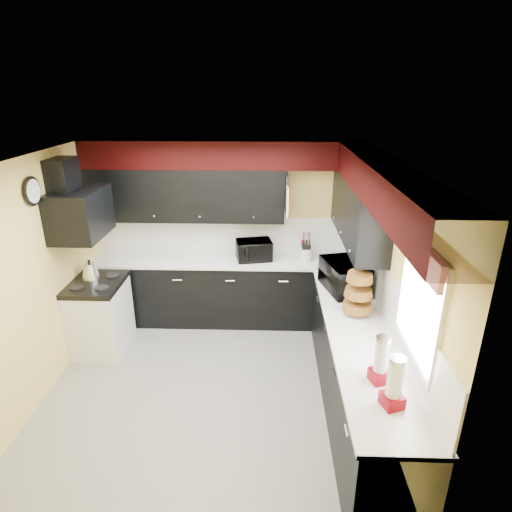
{
  "coord_description": "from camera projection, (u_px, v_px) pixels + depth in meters",
  "views": [
    {
      "loc": [
        0.61,
        -3.88,
        3.12
      ],
      "look_at": [
        0.45,
        0.77,
        1.27
      ],
      "focal_mm": 30.0,
      "sensor_mm": 36.0,
      "label": 1
    }
  ],
  "objects": [
    {
      "name": "soffit_right",
      "position": [
        387.0,
        185.0,
        3.7
      ],
      "size": [
        0.36,
        3.24,
        0.35
      ],
      "primitive_type": "cube",
      "color": "black",
      "rests_on": "wall_right"
    },
    {
      "name": "counter_right",
      "position": [
        361.0,
        332.0,
        4.11
      ],
      "size": [
        0.64,
        3.02,
        0.04
      ],
      "primitive_type": "cube",
      "color": "white",
      "rests_on": "cab_right"
    },
    {
      "name": "stove",
      "position": [
        100.0,
        317.0,
        5.36
      ],
      "size": [
        0.6,
        0.75,
        0.86
      ],
      "primitive_type": "cube",
      "color": "white",
      "rests_on": "ground"
    },
    {
      "name": "toaster_oven",
      "position": [
        254.0,
        250.0,
        5.75
      ],
      "size": [
        0.53,
        0.47,
        0.27
      ],
      "primitive_type": "imported",
      "rotation": [
        0.0,
        0.0,
        0.21
      ],
      "color": "black",
      "rests_on": "counter_back"
    },
    {
      "name": "ceiling",
      "position": [
        203.0,
        161.0,
        3.85
      ],
      "size": [
        3.6,
        3.6,
        0.06
      ],
      "primitive_type": "cube",
      "color": "white",
      "rests_on": "wall_back"
    },
    {
      "name": "cooktop",
      "position": [
        95.0,
        284.0,
        5.19
      ],
      "size": [
        0.62,
        0.77,
        0.06
      ],
      "primitive_type": "cube",
      "color": "black",
      "rests_on": "stove"
    },
    {
      "name": "dispenser_a",
      "position": [
        381.0,
        361.0,
        3.33
      ],
      "size": [
        0.17,
        0.17,
        0.37
      ],
      "primitive_type": null,
      "rotation": [
        0.0,
        0.0,
        0.3
      ],
      "color": "#590811",
      "rests_on": "counter_right"
    },
    {
      "name": "microwave",
      "position": [
        345.0,
        276.0,
        4.87
      ],
      "size": [
        0.56,
        0.7,
        0.34
      ],
      "primitive_type": "imported",
      "rotation": [
        0.0,
        0.0,
        1.83
      ],
      "color": "black",
      "rests_on": "counter_right"
    },
    {
      "name": "clock",
      "position": [
        32.0,
        191.0,
        4.27
      ],
      "size": [
        0.03,
        0.3,
        0.3
      ],
      "primitive_type": null,
      "color": "black",
      "rests_on": "wall_left"
    },
    {
      "name": "utensil_crock",
      "position": [
        306.0,
        255.0,
        5.73
      ],
      "size": [
        0.19,
        0.19,
        0.17
      ],
      "primitive_type": "cylinder",
      "rotation": [
        0.0,
        0.0,
        0.23
      ],
      "color": "white",
      "rests_on": "counter_back"
    },
    {
      "name": "upper_back",
      "position": [
        186.0,
        194.0,
        5.64
      ],
      "size": [
        2.6,
        0.35,
        0.7
      ],
      "primitive_type": "cube",
      "color": "black",
      "rests_on": "wall_back"
    },
    {
      "name": "soffit_back",
      "position": [
        222.0,
        154.0,
        5.42
      ],
      "size": [
        3.6,
        0.36,
        0.35
      ],
      "primitive_type": "cube",
      "color": "black",
      "rests_on": "wall_back"
    },
    {
      "name": "ground",
      "position": [
        213.0,
        387.0,
        4.78
      ],
      "size": [
        3.6,
        3.6,
        0.0
      ],
      "primitive_type": "plane",
      "color": "gray",
      "rests_on": "ground"
    },
    {
      "name": "deco_plate",
      "position": [
        409.0,
        199.0,
        3.57
      ],
      "size": [
        0.03,
        0.24,
        0.24
      ],
      "primitive_type": null,
      "color": "white",
      "rests_on": "wall_right"
    },
    {
      "name": "pan_top",
      "position": [
        287.0,
        181.0,
        5.45
      ],
      "size": [
        0.03,
        0.22,
        0.4
      ],
      "primitive_type": null,
      "color": "black",
      "rests_on": "upper_back"
    },
    {
      "name": "wall_right",
      "position": [
        388.0,
        288.0,
        4.26
      ],
      "size": [
        0.06,
        3.6,
        2.5
      ],
      "primitive_type": "cube",
      "color": "#E0C666",
      "rests_on": "ground"
    },
    {
      "name": "counter_back",
      "position": [
        225.0,
        260.0,
        5.83
      ],
      "size": [
        3.62,
        0.64,
        0.04
      ],
      "primitive_type": "cube",
      "color": "white",
      "rests_on": "cab_back"
    },
    {
      "name": "wall_back",
      "position": [
        226.0,
        230.0,
        5.99
      ],
      "size": [
        3.6,
        0.06,
        2.5
      ],
      "primitive_type": "cube",
      "color": "#E0C666",
      "rests_on": "ground"
    },
    {
      "name": "window",
      "position": [
        420.0,
        304.0,
        3.31
      ],
      "size": [
        0.03,
        0.86,
        0.96
      ],
      "primitive_type": null,
      "color": "white",
      "rests_on": "wall_right"
    },
    {
      "name": "knife_block",
      "position": [
        306.0,
        251.0,
        5.76
      ],
      "size": [
        0.12,
        0.16,
        0.25
      ],
      "primitive_type": "cube",
      "rotation": [
        0.0,
        0.0,
        0.04
      ],
      "color": "black",
      "rests_on": "counter_back"
    },
    {
      "name": "wall_left",
      "position": [
        34.0,
        283.0,
        4.37
      ],
      "size": [
        0.06,
        3.6,
        2.5
      ],
      "primitive_type": "cube",
      "color": "#E0C666",
      "rests_on": "ground"
    },
    {
      "name": "dispenser_b",
      "position": [
        394.0,
        384.0,
        3.07
      ],
      "size": [
        0.18,
        0.18,
        0.39
      ],
      "primitive_type": null,
      "rotation": [
        0.0,
        0.0,
        0.33
      ],
      "color": "maroon",
      "rests_on": "counter_right"
    },
    {
      "name": "baskets",
      "position": [
        358.0,
        292.0,
        4.34
      ],
      "size": [
        0.27,
        0.27,
        0.5
      ],
      "primitive_type": null,
      "color": "brown",
      "rests_on": "upper_right"
    },
    {
      "name": "valance",
      "position": [
        420.0,
        256.0,
        3.17
      ],
      "size": [
        0.04,
        0.88,
        0.2
      ],
      "primitive_type": "cube",
      "color": "red",
      "rests_on": "wall_right"
    },
    {
      "name": "hood",
      "position": [
        80.0,
        213.0,
        4.86
      ],
      "size": [
        0.5,
        0.78,
        0.55
      ],
      "primitive_type": "cube",
      "color": "black",
      "rests_on": "wall_left"
    },
    {
      "name": "cab_right",
      "position": [
        357.0,
        373.0,
        4.29
      ],
      "size": [
        0.6,
        3.0,
        0.9
      ],
      "primitive_type": "cube",
      "color": "black",
      "rests_on": "ground"
    },
    {
      "name": "kettle",
      "position": [
        90.0,
        271.0,
        5.25
      ],
      "size": [
        0.25,
        0.25,
        0.19
      ],
      "primitive_type": null,
      "rotation": [
        0.0,
        0.0,
        -0.17
      ],
      "color": "silver",
      "rests_on": "cooktop"
    },
    {
      "name": "splash_right",
      "position": [
        387.0,
        294.0,
        4.28
      ],
      "size": [
        0.02,
        3.6,
        0.5
      ],
      "primitive_type": "cube",
      "color": "white",
      "rests_on": "counter_right"
    },
    {
      "name": "cab_back",
      "position": [
        225.0,
        291.0,
        6.0
      ],
      "size": [
        3.6,
        0.6,
        0.9
      ],
      "primitive_type": "cube",
      "color": "black",
      "rests_on": "ground"
    },
    {
      "name": "hood_duct",
      "position": [
        63.0,
        176.0,
        4.71
      ],
      "size": [
        0.24,
        0.4,
        0.4
      ],
      "primitive_type": "cube",
      "color": "black",
      "rests_on": "wall_left"
    },
    {
      "name": "upper_right",
      "position": [
        358.0,
        211.0,
        4.9
      ],
      "size": [
        0.35,
        1.8,
        0.7
      ],
      "primitive_type": "cube",
      "color": "black",
      "rests_on": "wall_right"
    },
    {
      "name": "cut_board",
      "position": [
        288.0,
        201.0,
        5.29
      ],
      "size": [
        0.03,
        0.26,
        0.35
      ],
      "primitive_type": "cube",
      "color": "white",
      "rests_on": "upper_back"
    },
    {
      "name": "splash_back",
      "position": [
        226.0,
        234.0,
        6.0
      ],
      "size": [
        3.6,
        0.02,
        0.5
      ],
      "primitive_type": "cube",
      "color": "white",
      "rests_on": "counter_back"
    },
    {
      "name": "pan_mid",
      "position": [
        286.0,
        203.0,
        5.42
      ],
      "size": [
        0.03,
        0.28,
        0.46
      ],
      "primitive_type": null,
      "color": "black",
      "rests_on": "upper_back"
    },
    {
      "name": "pan_low",
      "position": [
        286.0,
        200.0,
        5.68
      ],
      "size": [
        0.03,
        0.24,
        0.42
      ],
      "primitive_type": null,
      "color": "black",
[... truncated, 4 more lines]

